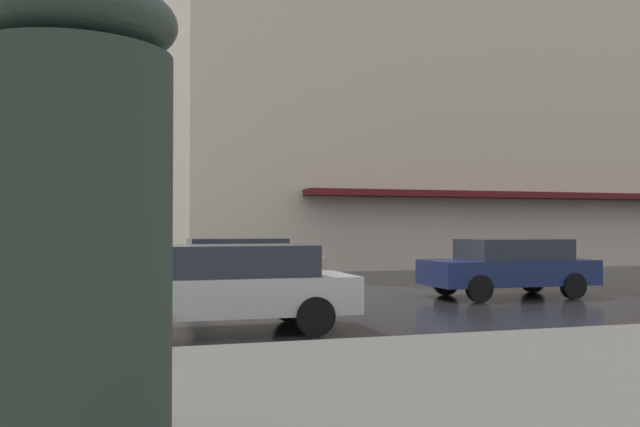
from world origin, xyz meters
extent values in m
cube|color=silver|center=(4.00, -3.08, 0.00)|extent=(13.00, 0.50, 0.01)
cube|color=silver|center=(4.00, -2.08, 0.00)|extent=(13.00, 0.50, 0.01)
cube|color=beige|center=(20.75, -20.47, 10.44)|extent=(16.50, 27.97, 20.88)
cube|color=#591419|center=(11.90, -20.47, 3.00)|extent=(1.20, 19.58, 0.24)
cylinder|color=#28382D|center=(-7.31, -3.88, 1.48)|extent=(1.22, 1.22, 2.67)
ellipsoid|color=#2D3D33|center=(-7.31, -3.88, 3.03)|extent=(1.28, 1.28, 0.55)
cube|color=#B78C19|center=(-6.70, -3.88, 1.62)|extent=(0.02, 0.91, 1.71)
cube|color=#B7B7BC|center=(-1.00, -5.81, 0.61)|extent=(1.75, 4.10, 0.60)
cube|color=#232833|center=(-1.00, -5.96, 1.16)|extent=(1.54, 2.46, 0.50)
cylinder|color=black|center=(-1.82, -4.56, 0.31)|extent=(0.20, 0.62, 0.62)
cylinder|color=black|center=(-0.17, -4.56, 0.31)|extent=(0.20, 0.62, 0.62)
cylinder|color=black|center=(-1.82, -7.06, 0.31)|extent=(0.20, 0.62, 0.62)
cylinder|color=black|center=(-0.18, -7.06, 0.31)|extent=(0.20, 0.62, 0.62)
cube|color=navy|center=(2.50, -13.19, 0.61)|extent=(1.75, 4.10, 0.60)
cube|color=#232833|center=(2.50, -13.34, 1.16)|extent=(1.54, 2.46, 0.50)
cylinder|color=black|center=(1.68, -11.94, 0.31)|extent=(0.20, 0.62, 0.62)
cylinder|color=black|center=(3.33, -11.94, 0.31)|extent=(0.20, 0.62, 0.62)
cylinder|color=black|center=(1.68, -14.44, 0.31)|extent=(0.20, 0.62, 0.62)
cylinder|color=black|center=(3.33, -14.44, 0.31)|extent=(0.20, 0.62, 0.62)
cube|color=tan|center=(5.50, -7.19, 0.61)|extent=(1.75, 4.10, 0.60)
cube|color=#232833|center=(5.50, -7.04, 1.16)|extent=(1.54, 2.46, 0.50)
cylinder|color=black|center=(6.33, -8.44, 0.31)|extent=(0.20, 0.62, 0.62)
cylinder|color=black|center=(4.67, -8.44, 0.31)|extent=(0.20, 0.62, 0.62)
cylinder|color=black|center=(6.33, -5.94, 0.31)|extent=(0.20, 0.62, 0.62)
cylinder|color=black|center=(4.67, -5.94, 0.31)|extent=(0.20, 0.62, 0.62)
cube|color=beige|center=(-4.33, -3.03, 1.31)|extent=(0.45, 0.35, 0.60)
sphere|color=tan|center=(-4.33, -3.03, 1.72)|extent=(0.22, 0.22, 0.22)
cylinder|color=tan|center=(-4.25, -3.06, 0.58)|extent=(0.13, 0.13, 0.86)
cylinder|color=tan|center=(-4.42, -3.00, 0.58)|extent=(0.13, 0.13, 0.86)
camera|label=1|loc=(-11.91, -4.16, 1.70)|focal=37.74mm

